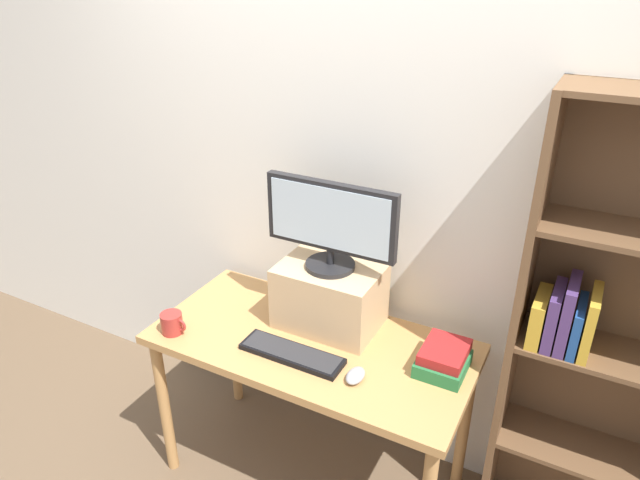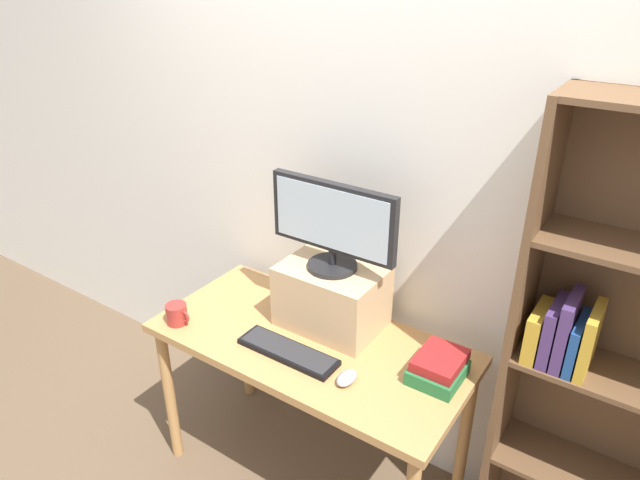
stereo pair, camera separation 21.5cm
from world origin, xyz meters
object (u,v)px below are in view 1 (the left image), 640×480
(bookshelf_unit, at_px, (618,351))
(coffee_mug, at_px, (172,323))
(keyboard, at_px, (292,354))
(computer_monitor, at_px, (330,223))
(riser_box, at_px, (330,295))
(desk, at_px, (311,359))
(book_stack, at_px, (443,359))
(computer_mouse, at_px, (355,376))

(bookshelf_unit, distance_m, coffee_mug, 1.71)
(keyboard, distance_m, coffee_mug, 0.53)
(computer_monitor, bearing_deg, riser_box, 90.00)
(riser_box, xyz_separation_m, keyboard, (-0.03, -0.27, -0.12))
(bookshelf_unit, bearing_deg, computer_monitor, -174.34)
(desk, xyz_separation_m, book_stack, (0.53, 0.08, 0.14))
(bookshelf_unit, xyz_separation_m, coffee_mug, (-1.64, -0.47, -0.12))
(computer_mouse, bearing_deg, riser_box, 131.62)
(bookshelf_unit, bearing_deg, desk, -166.90)
(riser_box, bearing_deg, book_stack, -7.92)
(desk, relative_size, keyboard, 3.12)
(riser_box, distance_m, book_stack, 0.53)
(computer_monitor, height_order, keyboard, computer_monitor)
(riser_box, bearing_deg, keyboard, -95.75)
(computer_mouse, bearing_deg, keyboard, 178.26)
(riser_box, distance_m, computer_monitor, 0.34)
(bookshelf_unit, bearing_deg, coffee_mug, -163.82)
(computer_monitor, bearing_deg, bookshelf_unit, 5.66)
(riser_box, distance_m, computer_mouse, 0.40)
(computer_mouse, bearing_deg, desk, 152.75)
(bookshelf_unit, distance_m, computer_mouse, 0.93)
(computer_monitor, bearing_deg, book_stack, -7.77)
(computer_monitor, relative_size, computer_mouse, 5.34)
(keyboard, relative_size, book_stack, 1.97)
(computer_monitor, height_order, computer_mouse, computer_monitor)
(desk, bearing_deg, bookshelf_unit, 13.10)
(desk, height_order, bookshelf_unit, bookshelf_unit)
(desk, distance_m, riser_box, 0.27)
(bookshelf_unit, distance_m, computer_monitor, 1.13)
(computer_mouse, relative_size, coffee_mug, 0.87)
(desk, distance_m, bookshelf_unit, 1.15)
(bookshelf_unit, height_order, coffee_mug, bookshelf_unit)
(riser_box, relative_size, coffee_mug, 3.51)
(book_stack, distance_m, coffee_mug, 1.11)
(desk, relative_size, computer_mouse, 12.70)
(desk, bearing_deg, riser_box, 86.51)
(desk, distance_m, book_stack, 0.55)
(book_stack, bearing_deg, riser_box, 172.08)
(computer_monitor, bearing_deg, keyboard, -95.78)
(book_stack, xyz_separation_m, coffee_mug, (-1.07, -0.30, -0.00))
(keyboard, distance_m, book_stack, 0.59)
(bookshelf_unit, relative_size, keyboard, 4.36)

